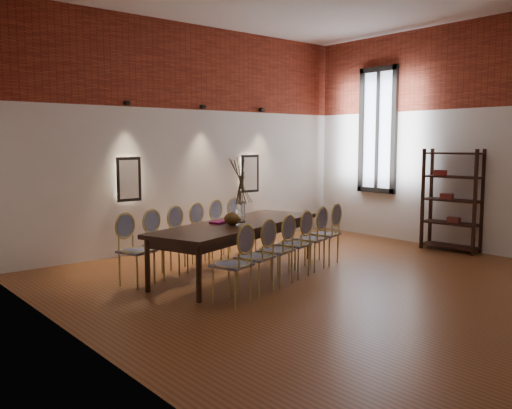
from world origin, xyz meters
TOP-DOWN VIEW (x-y plane):
  - floor at (0.00, 0.00)m, footprint 7.00×7.00m
  - wall_back at (0.00, 3.55)m, footprint 7.00×0.10m
  - wall_left at (-3.55, 0.00)m, footprint 0.10×7.00m
  - wall_right at (3.55, 0.00)m, footprint 0.10×7.00m
  - brick_band_back at (0.00, 3.48)m, footprint 7.00×0.02m
  - brick_band_right at (3.48, 0.00)m, footprint 0.02×7.00m
  - niche_left at (-1.30, 3.45)m, footprint 0.36×0.06m
  - niche_right at (1.30, 3.45)m, footprint 0.36×0.06m
  - spot_fixture_left at (-1.30, 3.42)m, footprint 0.08×0.10m
  - spot_fixture_mid at (0.20, 3.42)m, footprint 0.08×0.10m
  - spot_fixture_right at (1.60, 3.42)m, footprint 0.08×0.10m
  - window_glass at (3.46, 2.00)m, footprint 0.02×0.78m
  - window_frame at (3.44, 2.00)m, footprint 0.08×0.90m
  - window_mullion at (3.44, 2.00)m, footprint 0.06×0.06m
  - dining_table at (-0.64, 1.31)m, footprint 3.23×1.89m
  - chair_near_a at (-1.63, 0.18)m, footprint 0.55×0.55m
  - chair_near_b at (-1.14, 0.33)m, footprint 0.55×0.55m
  - chair_near_c at (-0.65, 0.49)m, footprint 0.55×0.55m
  - chair_near_d at (-0.16, 0.65)m, footprint 0.55×0.55m
  - chair_near_e at (0.33, 0.81)m, footprint 0.55×0.55m
  - chair_near_f at (0.82, 0.96)m, footprint 0.55×0.55m
  - chair_far_a at (-2.10, 1.65)m, footprint 0.55×0.55m
  - chair_far_b at (-1.61, 1.81)m, footprint 0.55×0.55m
  - chair_far_c at (-1.13, 1.97)m, footprint 0.55×0.55m
  - chair_far_d at (-0.64, 2.12)m, footprint 0.55×0.55m
  - chair_far_e at (-0.15, 2.28)m, footprint 0.55×0.55m
  - chair_far_f at (0.34, 2.44)m, footprint 0.55×0.55m
  - vase at (-0.59, 1.32)m, footprint 0.14×0.14m
  - dried_branches at (-0.59, 1.32)m, footprint 0.50×0.50m
  - bowl at (-0.84, 1.19)m, footprint 0.24×0.24m
  - book at (-0.89, 1.44)m, footprint 0.30×0.25m
  - shelving_rack at (3.28, 0.23)m, footprint 0.48×1.03m

SIDE VIEW (x-z plane):
  - floor at x=0.00m, z-range -0.02..0.00m
  - dining_table at x=-0.64m, z-range 0.00..0.75m
  - chair_near_a at x=-1.63m, z-range 0.00..0.94m
  - chair_near_b at x=-1.14m, z-range 0.00..0.94m
  - chair_near_c at x=-0.65m, z-range 0.00..0.94m
  - chair_near_d at x=-0.16m, z-range 0.00..0.94m
  - chair_near_e at x=0.33m, z-range 0.00..0.94m
  - chair_near_f at x=0.82m, z-range 0.00..0.94m
  - chair_far_a at x=-2.10m, z-range 0.00..0.94m
  - chair_far_b at x=-1.61m, z-range 0.00..0.94m
  - chair_far_c at x=-1.13m, z-range 0.00..0.94m
  - chair_far_d at x=-0.64m, z-range 0.00..0.94m
  - chair_far_e at x=-0.15m, z-range 0.00..0.94m
  - chair_far_f at x=0.34m, z-range 0.00..0.94m
  - book at x=-0.89m, z-range 0.75..0.78m
  - bowl at x=-0.84m, z-range 0.75..0.93m
  - vase at x=-0.59m, z-range 0.75..1.05m
  - shelving_rack at x=3.28m, z-range 0.00..1.80m
  - niche_left at x=-1.30m, z-range 0.97..1.63m
  - niche_right at x=1.30m, z-range 0.97..1.63m
  - dried_branches at x=-0.59m, z-range 1.00..1.70m
  - wall_back at x=0.00m, z-range 0.00..4.00m
  - wall_left at x=-3.55m, z-range 0.00..4.00m
  - wall_right at x=3.55m, z-range 0.00..4.00m
  - window_glass at x=3.46m, z-range 0.96..3.34m
  - window_frame at x=3.44m, z-range 0.90..3.40m
  - window_mullion at x=3.44m, z-range 0.95..3.35m
  - spot_fixture_left at x=-1.30m, z-range 2.51..2.59m
  - spot_fixture_mid at x=0.20m, z-range 2.51..2.59m
  - spot_fixture_right at x=1.60m, z-range 2.51..2.59m
  - brick_band_back at x=0.00m, z-range 2.50..4.00m
  - brick_band_right at x=3.48m, z-range 2.50..4.00m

